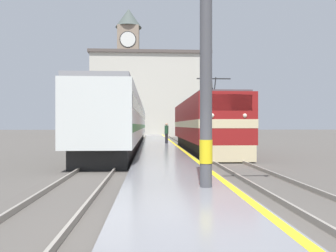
# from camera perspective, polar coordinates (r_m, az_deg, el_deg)

# --- Properties ---
(ground_plane) EXTENTS (200.00, 200.00, 0.00)m
(ground_plane) POSITION_cam_1_polar(r_m,az_deg,el_deg) (35.73, -1.99, -2.87)
(ground_plane) COLOR #514C47
(platform) EXTENTS (2.94, 140.00, 0.31)m
(platform) POSITION_cam_1_polar(r_m,az_deg,el_deg) (30.73, -1.79, -3.07)
(platform) COLOR slate
(platform) RESTS_ON ground
(rail_track_near) EXTENTS (2.83, 140.00, 0.16)m
(rail_track_near) POSITION_cam_1_polar(r_m,az_deg,el_deg) (30.96, 3.87, -3.28)
(rail_track_near) COLOR #514C47
(rail_track_near) RESTS_ON ground
(rail_track_far) EXTENTS (2.83, 140.00, 0.16)m
(rail_track_far) POSITION_cam_1_polar(r_m,az_deg,el_deg) (30.80, -7.17, -3.30)
(rail_track_far) COLOR #514C47
(rail_track_far) RESTS_ON ground
(locomotive_train) EXTENTS (2.92, 14.91, 4.68)m
(locomotive_train) POSITION_cam_1_polar(r_m,az_deg,el_deg) (23.27, 6.21, 0.19)
(locomotive_train) COLOR black
(locomotive_train) RESTS_ON ground
(passenger_train) EXTENTS (2.92, 34.69, 3.96)m
(passenger_train) POSITION_cam_1_polar(r_m,az_deg,el_deg) (30.06, -7.26, 0.63)
(passenger_train) COLOR black
(passenger_train) RESTS_ON ground
(catenary_mast) EXTENTS (2.69, 0.33, 7.76)m
(catenary_mast) POSITION_cam_1_polar(r_m,az_deg,el_deg) (8.67, 7.08, 15.10)
(catenary_mast) COLOR #4C4C51
(catenary_mast) RESTS_ON platform
(person_on_platform) EXTENTS (0.34, 0.34, 1.76)m
(person_on_platform) POSITION_cam_1_polar(r_m,az_deg,el_deg) (28.39, -0.26, -1.15)
(person_on_platform) COLOR #23232D
(person_on_platform) RESTS_ON platform
(clock_tower) EXTENTS (5.38, 5.38, 25.96)m
(clock_tower) POSITION_cam_1_polar(r_m,az_deg,el_deg) (69.22, -6.88, 10.11)
(clock_tower) COLOR gray
(clock_tower) RESTS_ON ground
(station_building) EXTENTS (20.03, 7.90, 14.05)m
(station_building) POSITION_cam_1_polar(r_m,az_deg,el_deg) (56.59, -3.09, 5.39)
(station_building) COLOR beige
(station_building) RESTS_ON ground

